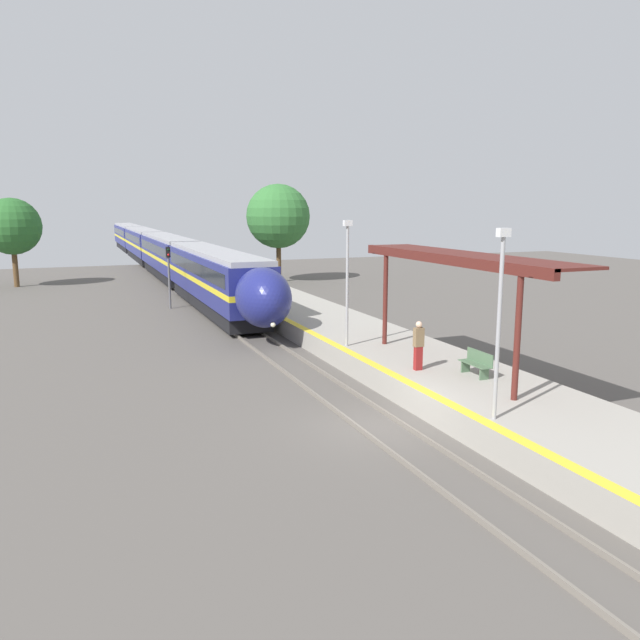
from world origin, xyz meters
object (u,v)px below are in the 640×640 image
at_px(person_waiting, 418,344).
at_px(lamppost_near, 499,312).
at_px(train, 156,249).
at_px(platform_bench, 477,363).
at_px(railway_signal, 169,271).
at_px(lamppost_mid, 347,275).

xyz_separation_m(person_waiting, lamppost_near, (-0.78, -5.50, 2.12)).
relative_size(train, platform_bench, 56.77).
bearing_deg(platform_bench, lamppost_near, -119.79).
xyz_separation_m(train, lamppost_near, (2.19, -55.11, 1.64)).
xyz_separation_m(railway_signal, lamppost_mid, (4.75, -18.56, 1.41)).
height_order(person_waiting, railway_signal, railway_signal).
relative_size(person_waiting, lamppost_near, 0.34).
relative_size(train, person_waiting, 45.86).
height_order(train, platform_bench, train).
distance_m(person_waiting, railway_signal, 23.87).
bearing_deg(platform_bench, person_waiting, 136.17).
relative_size(person_waiting, lamppost_mid, 0.34).
bearing_deg(platform_bench, railway_signal, 105.94).
xyz_separation_m(train, platform_bench, (4.50, -51.08, -0.97)).
height_order(railway_signal, lamppost_near, lamppost_near).
relative_size(platform_bench, person_waiting, 0.81).
relative_size(train, railway_signal, 20.08).
bearing_deg(person_waiting, platform_bench, -43.83).
xyz_separation_m(railway_signal, lamppost_near, (4.75, -28.71, 1.41)).
xyz_separation_m(platform_bench, lamppost_mid, (-2.31, 6.12, 2.61)).
relative_size(platform_bench, railway_signal, 0.35).
relative_size(person_waiting, railway_signal, 0.44).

